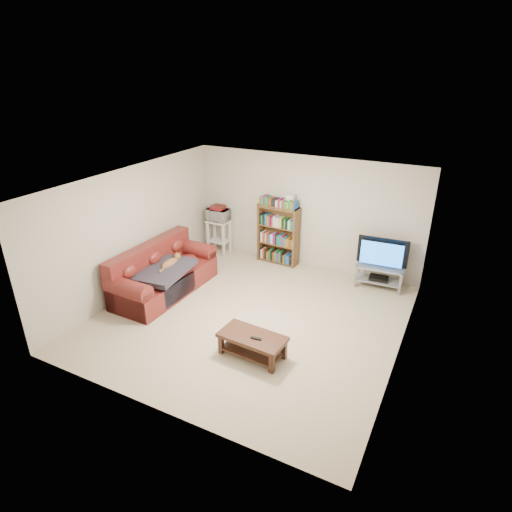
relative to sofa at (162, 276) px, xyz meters
The scene contains 19 objects.
floor 2.01m from the sofa, ahead, with size 5.00×5.00×0.00m, color beige.
ceiling 2.87m from the sofa, ahead, with size 5.00×5.00×0.00m, color white.
wall_back 3.26m from the sofa, 50.77° to the left, with size 5.00×5.00×0.00m, color beige.
wall_front 3.36m from the sofa, 52.28° to the right, with size 5.00×5.00×0.00m, color beige.
wall_left 1.01m from the sofa, behind, with size 5.00×5.00×0.00m, color beige.
wall_right 4.57m from the sofa, ahead, with size 5.00×5.00×0.00m, color beige.
sofa is the anchor object (origin of this frame).
blanket 0.33m from the sofa, 40.12° to the right, with size 0.85×1.10×0.10m, color #2C2933.
cat 0.34m from the sofa, 13.72° to the left, with size 0.24×0.60×0.18m, color brown, non-canonical shape.
coffee_table 2.71m from the sofa, 22.04° to the right, with size 1.04×0.57×0.37m.
remote 2.81m from the sofa, 22.35° to the right, with size 0.17×0.05×0.02m, color black.
tv_stand 4.27m from the sofa, 29.11° to the left, with size 0.93×0.46×0.45m.
television 4.29m from the sofa, 29.11° to the left, with size 0.97×0.13×0.56m, color black.
dvd_player 4.27m from the sofa, 29.11° to the left, with size 0.36×0.25×0.06m, color black.
bookshelf 2.69m from the sofa, 56.81° to the left, with size 0.93×0.34×1.32m.
shelf_clutter 2.94m from the sofa, 55.15° to the left, with size 0.68×0.22×0.28m.
microwave_stand 2.09m from the sofa, 89.33° to the left, with size 0.51×0.37×0.80m.
microwave 2.17m from the sofa, 89.33° to the left, with size 0.49×0.34×0.27m, color silver.
game_boxes 2.22m from the sofa, 89.33° to the left, with size 0.29×0.26×0.05m, color maroon.
Camera 1 is at (3.00, -5.68, 4.09)m, focal length 30.00 mm.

